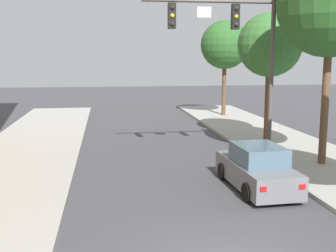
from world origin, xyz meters
name	(u,v)px	position (x,y,z in m)	size (l,w,h in m)	color
traffic_signal_mast	(237,41)	(2.99, 9.44, 5.31)	(5.83, 0.38, 7.50)	#514C47
car_lead_grey	(257,169)	(2.53, 5.41, 0.72)	(1.95, 4.29, 1.60)	slate
street_tree_second	(331,4)	(6.39, 7.95, 6.75)	(4.35, 4.35, 8.80)	brown
street_tree_third	(270,45)	(6.05, 13.34, 5.26)	(3.42, 3.42, 6.85)	brown
street_tree_farthest	(225,45)	(6.49, 23.41, 5.56)	(3.71, 3.71, 7.30)	brown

